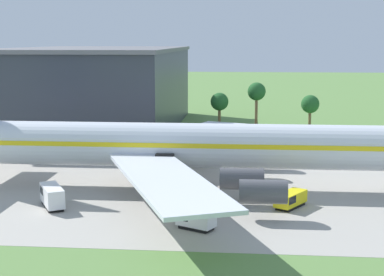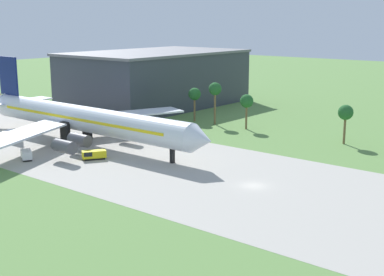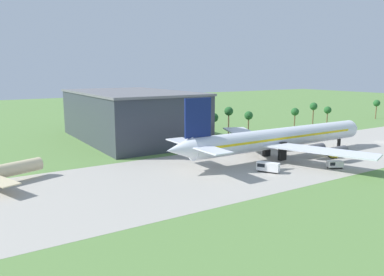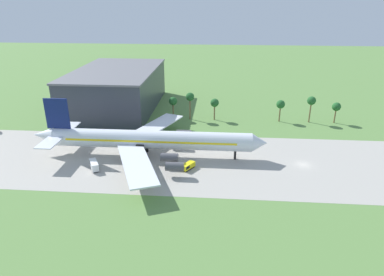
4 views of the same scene
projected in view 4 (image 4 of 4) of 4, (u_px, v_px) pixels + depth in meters
The scene contains 8 objects.
ground_plane at pixel (303, 165), 108.88m from camera, with size 600.00×600.00×0.00m, color #5B8442.
taxiway_strip at pixel (303, 165), 108.88m from camera, with size 320.00×44.00×0.02m.
jet_airliner at pixel (148, 140), 112.67m from camera, with size 77.97×60.92×19.32m.
baggage_tug at pixel (94, 165), 105.65m from camera, with size 4.56×6.07×2.62m.
fuel_truck at pixel (188, 166), 105.65m from camera, with size 4.38×5.29×1.91m.
catering_van at pixel (147, 179), 98.07m from camera, with size 4.55×3.67×2.01m.
terminal_building at pixel (117, 89), 162.58m from camera, with size 36.72×61.20×18.44m.
palm_tree_row at pixel (276, 103), 144.15m from camera, with size 113.52×3.60×11.88m.
Camera 4 is at (-27.48, -99.98, 49.26)m, focal length 32.00 mm.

